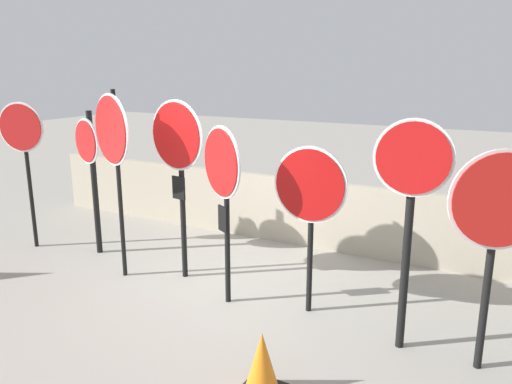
# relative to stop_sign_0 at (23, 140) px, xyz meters

# --- Properties ---
(ground_plane) EXTENTS (40.00, 40.00, 0.00)m
(ground_plane) POSITION_rel_stop_sign_0_xyz_m (3.43, 0.07, -1.76)
(ground_plane) COLOR gray
(fence_back) EXTENTS (9.69, 0.12, 1.11)m
(fence_back) POSITION_rel_stop_sign_0_xyz_m (3.43, 2.17, -1.20)
(fence_back) COLOR #A89E89
(fence_back) RESTS_ON ground
(stop_sign_0) EXTENTS (0.75, 0.24, 2.35)m
(stop_sign_0) POSITION_rel_stop_sign_0_xyz_m (0.00, 0.00, 0.00)
(stop_sign_0) COLOR black
(stop_sign_0) RESTS_ON ground
(stop_sign_1) EXTENTS (0.66, 0.24, 2.23)m
(stop_sign_1) POSITION_rel_stop_sign_0_xyz_m (1.09, 0.30, -0.28)
(stop_sign_1) COLOR black
(stop_sign_1) RESTS_ON ground
(stop_sign_2) EXTENTS (0.89, 0.37, 2.58)m
(stop_sign_2) POSITION_rel_stop_sign_0_xyz_m (2.07, -0.21, 0.16)
(stop_sign_2) COLOR black
(stop_sign_2) RESTS_ON ground
(stop_sign_3) EXTENTS (0.91, 0.20, 2.46)m
(stop_sign_3) POSITION_rel_stop_sign_0_xyz_m (2.85, 0.16, 0.02)
(stop_sign_3) COLOR black
(stop_sign_3) RESTS_ON ground
(stop_sign_4) EXTENTS (0.75, 0.46, 2.21)m
(stop_sign_4) POSITION_rel_stop_sign_0_xyz_m (3.77, -0.21, -0.16)
(stop_sign_4) COLOR black
(stop_sign_4) RESTS_ON ground
(stop_sign_5) EXTENTS (0.88, 0.12, 2.01)m
(stop_sign_5) POSITION_rel_stop_sign_0_xyz_m (4.78, 0.03, -0.30)
(stop_sign_5) COLOR black
(stop_sign_5) RESTS_ON ground
(stop_sign_6) EXTENTS (0.76, 0.17, 2.40)m
(stop_sign_6) POSITION_rel_stop_sign_0_xyz_m (5.94, -0.25, -0.09)
(stop_sign_6) COLOR black
(stop_sign_6) RESTS_ON ground
(stop_sign_7) EXTENTS (0.85, 0.42, 2.18)m
(stop_sign_7) POSITION_rel_stop_sign_0_xyz_m (6.72, -0.27, -0.21)
(stop_sign_7) COLOR black
(stop_sign_7) RESTS_ON ground
(traffic_cone_0) EXTENTS (0.38, 0.38, 0.58)m
(traffic_cone_0) POSITION_rel_stop_sign_0_xyz_m (5.00, -1.55, -1.47)
(traffic_cone_0) COLOR black
(traffic_cone_0) RESTS_ON ground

